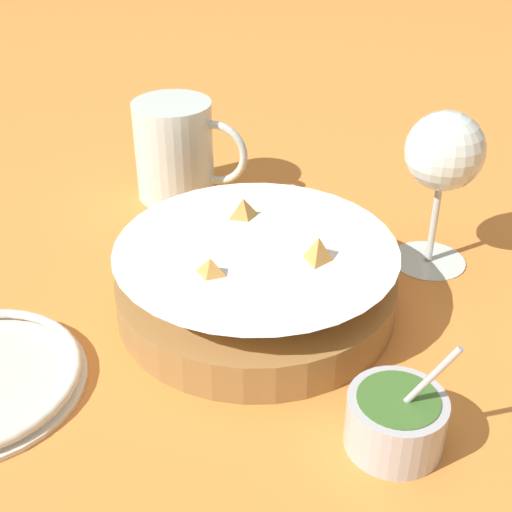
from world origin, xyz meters
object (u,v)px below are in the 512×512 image
object	(u,v)px
food_basket	(256,281)
beer_mug	(176,154)
wine_glass	(444,157)
sauce_cup	(396,419)

from	to	relation	value
food_basket	beer_mug	size ratio (longest dim) A/B	1.89
wine_glass	beer_mug	xyz separation A→B (m)	(-0.30, 0.07, -0.06)
sauce_cup	wine_glass	bearing A→B (deg)	88.38
sauce_cup	food_basket	bearing A→B (deg)	136.80
sauce_cup	beer_mug	size ratio (longest dim) A/B	0.74
food_basket	wine_glass	xyz separation A→B (m)	(0.15, 0.13, 0.09)
sauce_cup	beer_mug	bearing A→B (deg)	131.78
food_basket	sauce_cup	xyz separation A→B (m)	(0.14, -0.13, -0.01)
sauce_cup	wine_glass	size ratio (longest dim) A/B	0.62
food_basket	sauce_cup	distance (m)	0.19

